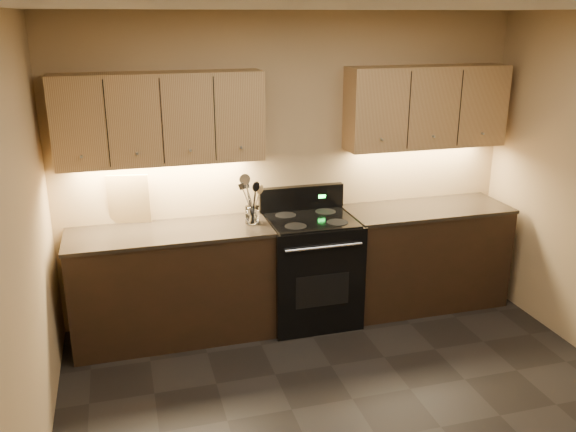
# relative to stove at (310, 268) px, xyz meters

# --- Properties ---
(ceiling) EXTENTS (4.00, 4.00, 0.00)m
(ceiling) POSITION_rel_stove_xyz_m (-0.08, -1.68, 2.12)
(ceiling) COLOR silver
(ceiling) RESTS_ON wall_back
(wall_back) EXTENTS (4.00, 0.04, 2.60)m
(wall_back) POSITION_rel_stove_xyz_m (-0.08, 0.32, 0.82)
(wall_back) COLOR tan
(wall_back) RESTS_ON ground
(wall_left) EXTENTS (0.04, 4.00, 2.60)m
(wall_left) POSITION_rel_stove_xyz_m (-2.08, -1.68, 0.82)
(wall_left) COLOR tan
(wall_left) RESTS_ON ground
(counter_left) EXTENTS (1.62, 0.62, 0.93)m
(counter_left) POSITION_rel_stove_xyz_m (-1.18, 0.02, -0.01)
(counter_left) COLOR black
(counter_left) RESTS_ON ground
(counter_right) EXTENTS (1.46, 0.62, 0.93)m
(counter_right) POSITION_rel_stove_xyz_m (1.10, 0.02, -0.01)
(counter_right) COLOR black
(counter_right) RESTS_ON ground
(stove) EXTENTS (0.76, 0.68, 1.14)m
(stove) POSITION_rel_stove_xyz_m (0.00, 0.00, 0.00)
(stove) COLOR black
(stove) RESTS_ON ground
(upper_cab_left) EXTENTS (1.60, 0.30, 0.70)m
(upper_cab_left) POSITION_rel_stove_xyz_m (-1.18, 0.17, 1.32)
(upper_cab_left) COLOR tan
(upper_cab_left) RESTS_ON wall_back
(upper_cab_right) EXTENTS (1.44, 0.30, 0.70)m
(upper_cab_right) POSITION_rel_stove_xyz_m (1.10, 0.17, 1.32)
(upper_cab_right) COLOR tan
(upper_cab_right) RESTS_ON wall_back
(outlet_plate) EXTENTS (0.08, 0.01, 0.12)m
(outlet_plate) POSITION_rel_stove_xyz_m (-1.38, 0.31, 0.64)
(outlet_plate) COLOR #B2B5BA
(outlet_plate) RESTS_ON wall_back
(utensil_crock) EXTENTS (0.15, 0.15, 0.14)m
(utensil_crock) POSITION_rel_stove_xyz_m (-0.50, 0.02, 0.52)
(utensil_crock) COLOR white
(utensil_crock) RESTS_ON counter_left
(cutting_board) EXTENTS (0.34, 0.13, 0.42)m
(cutting_board) POSITION_rel_stove_xyz_m (-1.47, 0.28, 0.66)
(cutting_board) COLOR tan
(cutting_board) RESTS_ON counter_left
(wooden_spoon) EXTENTS (0.16, 0.09, 0.31)m
(wooden_spoon) POSITION_rel_stove_xyz_m (-0.52, 0.02, 0.62)
(wooden_spoon) COLOR tan
(wooden_spoon) RESTS_ON utensil_crock
(black_spoon) EXTENTS (0.09, 0.13, 0.36)m
(black_spoon) POSITION_rel_stove_xyz_m (-0.50, 0.03, 0.64)
(black_spoon) COLOR black
(black_spoon) RESTS_ON utensil_crock
(black_turner) EXTENTS (0.13, 0.19, 0.35)m
(black_turner) POSITION_rel_stove_xyz_m (-0.49, 0.01, 0.64)
(black_turner) COLOR black
(black_turner) RESTS_ON utensil_crock
(steel_spatula) EXTENTS (0.21, 0.12, 0.37)m
(steel_spatula) POSITION_rel_stove_xyz_m (-0.47, 0.03, 0.64)
(steel_spatula) COLOR silver
(steel_spatula) RESTS_ON utensil_crock
(steel_skimmer) EXTENTS (0.18, 0.13, 0.40)m
(steel_skimmer) POSITION_rel_stove_xyz_m (-0.47, 0.02, 0.66)
(steel_skimmer) COLOR silver
(steel_skimmer) RESTS_ON utensil_crock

